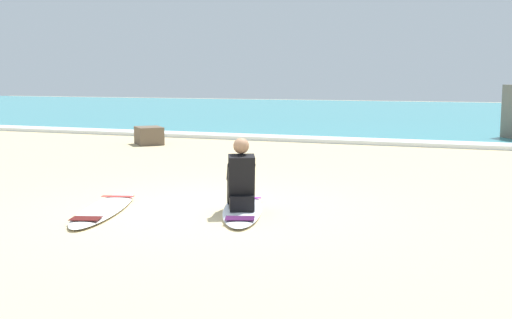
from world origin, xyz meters
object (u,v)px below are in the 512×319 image
at_px(surfer_seated, 241,181).
at_px(surfboard_spare_near, 104,208).
at_px(shoreline_rock, 149,136).
at_px(surfboard_main, 243,209).

distance_m(surfer_seated, surfboard_spare_near, 1.92).
height_order(surfer_seated, shoreline_rock, surfer_seated).
distance_m(surfer_seated, shoreline_rock, 8.86).
height_order(surfboard_main, surfboard_spare_near, same).
xyz_separation_m(surfboard_main, shoreline_rock, (-5.49, 6.84, 0.20)).
relative_size(surfboard_main, shoreline_rock, 2.73).
height_order(surfboard_main, shoreline_rock, shoreline_rock).
xyz_separation_m(surfboard_main, surfboard_spare_near, (-1.78, -0.62, -0.00)).
xyz_separation_m(surfboard_spare_near, shoreline_rock, (-3.71, 7.46, 0.20)).
bearing_deg(surfboard_spare_near, shoreline_rock, 116.42).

